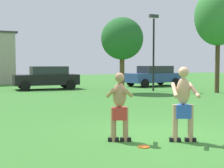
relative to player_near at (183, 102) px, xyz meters
The scene contains 9 objects.
ground_plane 1.12m from the player_near, 83.68° to the left, with size 80.00×80.00×0.00m, color #38752D.
player_near is the anchor object (origin of this frame).
player_in_red 1.47m from the player_near, 150.71° to the left, with size 0.73×0.71×1.60m.
frisbee 1.41m from the player_near, behind, with size 0.27×0.27×0.03m, color orange.
car_blue_near_post 18.30m from the player_near, 57.10° to the left, with size 4.42×2.29×1.58m.
car_black_mid_lot 16.34m from the player_near, 84.07° to the left, with size 4.47×2.41×1.58m.
lamp_post 13.98m from the player_near, 57.89° to the left, with size 0.60×0.24×4.88m.
tree_right_field 12.79m from the player_near, 66.84° to the left, with size 2.54×2.54×4.55m.
tree_near_building 13.98m from the player_near, 41.45° to the left, with size 2.84×2.84×6.37m.
Camera 1 is at (-5.09, -6.61, 1.83)m, focal length 53.45 mm.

